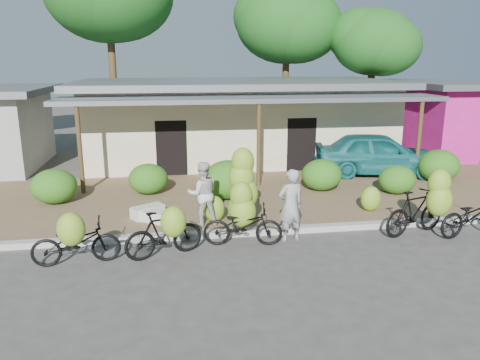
# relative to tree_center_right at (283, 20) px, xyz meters

# --- Properties ---
(ground) EXTENTS (100.00, 100.00, 0.00)m
(ground) POSITION_rel_tree_center_right_xyz_m (-3.31, -16.61, -6.21)
(ground) COLOR #413E3C
(ground) RESTS_ON ground
(sidewalk) EXTENTS (60.00, 6.00, 0.12)m
(sidewalk) POSITION_rel_tree_center_right_xyz_m (-3.31, -11.61, -6.15)
(sidewalk) COLOR brown
(sidewalk) RESTS_ON ground
(curb) EXTENTS (60.00, 0.25, 0.15)m
(curb) POSITION_rel_tree_center_right_xyz_m (-3.31, -14.61, -6.13)
(curb) COLOR #A8A399
(curb) RESTS_ON ground
(shop_main) EXTENTS (13.00, 8.50, 3.35)m
(shop_main) POSITION_rel_tree_center_right_xyz_m (-3.31, -5.68, -4.49)
(shop_main) COLOR beige
(shop_main) RESTS_ON ground
(shop_pink) EXTENTS (6.00, 6.00, 3.25)m
(shop_pink) POSITION_rel_tree_center_right_xyz_m (7.19, -5.62, -4.54)
(shop_pink) COLOR #D52090
(shop_pink) RESTS_ON ground
(tree_center_right) EXTENTS (5.50, 5.41, 8.27)m
(tree_center_right) POSITION_rel_tree_center_right_xyz_m (0.00, 0.00, 0.00)
(tree_center_right) COLOR #513D20
(tree_center_right) RESTS_ON ground
(tree_near_right) EXTENTS (4.30, 4.11, 6.73)m
(tree_near_right) POSITION_rel_tree_center_right_xyz_m (4.00, -2.00, -1.08)
(tree_near_right) COLOR #513D20
(tree_near_right) RESTS_ON ground
(hedge_0) EXTENTS (1.30, 1.17, 1.01)m
(hedge_0) POSITION_rel_tree_center_right_xyz_m (-9.54, -11.52, -5.58)
(hedge_0) COLOR #236316
(hedge_0) RESTS_ON sidewalk
(hedge_1) EXTENTS (1.21, 1.09, 0.95)m
(hedge_1) POSITION_rel_tree_center_right_xyz_m (-6.88, -10.92, -5.62)
(hedge_1) COLOR #236316
(hedge_1) RESTS_ON sidewalk
(hedge_2) EXTENTS (1.49, 1.34, 1.17)m
(hedge_2) POSITION_rel_tree_center_right_xyz_m (-4.49, -11.82, -5.51)
(hedge_2) COLOR #236316
(hedge_2) RESTS_ON sidewalk
(hedge_3) EXTENTS (1.29, 1.16, 1.00)m
(hedge_3) POSITION_rel_tree_center_right_xyz_m (-1.42, -11.36, -5.59)
(hedge_3) COLOR #236316
(hedge_3) RESTS_ON sidewalk
(hedge_4) EXTENTS (1.14, 1.03, 0.89)m
(hedge_4) POSITION_rel_tree_center_right_xyz_m (0.77, -12.10, -5.64)
(hedge_4) COLOR #236316
(hedge_4) RESTS_ON sidewalk
(hedge_5) EXTENTS (1.41, 1.27, 1.10)m
(hedge_5) POSITION_rel_tree_center_right_xyz_m (2.90, -10.89, -5.54)
(hedge_5) COLOR #236316
(hedge_5) RESTS_ON sidewalk
(bike_far_left) EXTENTS (1.86, 1.28, 1.34)m
(bike_far_left) POSITION_rel_tree_center_right_xyz_m (-8.20, -15.79, -5.66)
(bike_far_left) COLOR black
(bike_far_left) RESTS_ON ground
(bike_left) EXTENTS (1.82, 1.36, 1.33)m
(bike_left) POSITION_rel_tree_center_right_xyz_m (-6.36, -15.68, -5.61)
(bike_left) COLOR black
(bike_left) RESTS_ON ground
(bike_center) EXTENTS (1.90, 1.27, 2.20)m
(bike_center) POSITION_rel_tree_center_right_xyz_m (-4.56, -14.98, -5.38)
(bike_center) COLOR black
(bike_center) RESTS_ON ground
(bike_right) EXTENTS (1.95, 1.42, 1.78)m
(bike_right) POSITION_rel_tree_center_right_xyz_m (-0.27, -15.32, -5.48)
(bike_right) COLOR black
(bike_right) RESTS_ON ground
(bike_far_right) EXTENTS (2.05, 1.07, 1.02)m
(bike_far_right) POSITION_rel_tree_center_right_xyz_m (1.02, -15.48, -5.70)
(bike_far_right) COLOR black
(bike_far_right) RESTS_ON ground
(loose_banana_a) EXTENTS (0.55, 0.46, 0.68)m
(loose_banana_a) POSITION_rel_tree_center_right_xyz_m (-5.12, -13.83, -5.75)
(loose_banana_a) COLOR olive
(loose_banana_a) RESTS_ON sidewalk
(loose_banana_b) EXTENTS (0.51, 0.43, 0.64)m
(loose_banana_b) POSITION_rel_tree_center_right_xyz_m (-4.28, -13.59, -5.77)
(loose_banana_b) COLOR olive
(loose_banana_b) RESTS_ON sidewalk
(loose_banana_c) EXTENTS (0.56, 0.48, 0.70)m
(loose_banana_c) POSITION_rel_tree_center_right_xyz_m (-0.77, -13.62, -5.74)
(loose_banana_c) COLOR olive
(loose_banana_c) RESTS_ON sidewalk
(sack_near) EXTENTS (0.93, 0.79, 0.30)m
(sack_near) POSITION_rel_tree_center_right_xyz_m (-6.83, -13.20, -5.94)
(sack_near) COLOR beige
(sack_near) RESTS_ON sidewalk
(sack_far) EXTENTS (0.83, 0.75, 0.28)m
(sack_far) POSITION_rel_tree_center_right_xyz_m (-6.62, -13.61, -5.95)
(sack_far) COLOR beige
(sack_far) RESTS_ON sidewalk
(vendor) EXTENTS (0.71, 0.55, 1.74)m
(vendor) POSITION_rel_tree_center_right_xyz_m (-3.44, -15.09, -5.34)
(vendor) COLOR gray
(vendor) RESTS_ON ground
(bystander) EXTENTS (0.84, 0.68, 1.63)m
(bystander) POSITION_rel_tree_center_right_xyz_m (-5.42, -14.01, -5.27)
(bystander) COLOR beige
(bystander) RESTS_ON sidewalk
(teal_van) EXTENTS (4.80, 2.71, 1.54)m
(teal_van) POSITION_rel_tree_center_right_xyz_m (1.28, -9.61, -5.32)
(teal_van) COLOR #176669
(teal_van) RESTS_ON sidewalk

